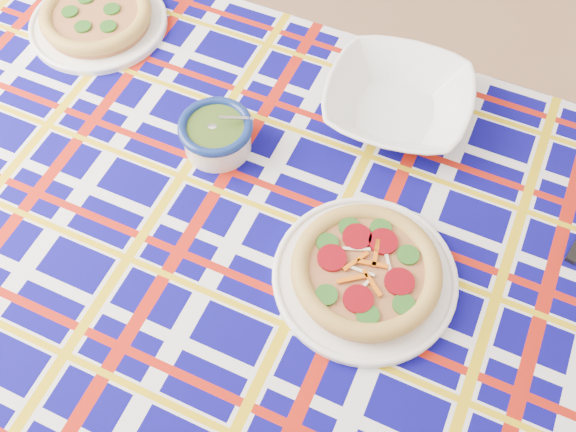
# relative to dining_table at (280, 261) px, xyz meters

# --- Properties ---
(floor) EXTENTS (4.00, 4.00, 0.00)m
(floor) POSITION_rel_dining_table_xyz_m (0.58, 0.34, -0.75)
(floor) COLOR #A97957
(floor) RESTS_ON ground
(dining_table) EXTENTS (2.03, 1.63, 0.83)m
(dining_table) POSITION_rel_dining_table_xyz_m (0.00, 0.00, 0.00)
(dining_table) COLOR brown
(dining_table) RESTS_ON floor
(tablecloth) EXTENTS (2.08, 1.67, 0.12)m
(tablecloth) POSITION_rel_dining_table_xyz_m (0.00, 0.00, 0.03)
(tablecloth) COLOR #090565
(tablecloth) RESTS_ON dining_table
(main_focaccia_plate) EXTENTS (0.46, 0.46, 0.07)m
(main_focaccia_plate) POSITION_rel_dining_table_xyz_m (0.16, -0.07, 0.12)
(main_focaccia_plate) COLOR #A8673B
(main_focaccia_plate) RESTS_ON tablecloth
(pesto_bowl) EXTENTS (0.19, 0.19, 0.09)m
(pesto_bowl) POSITION_rel_dining_table_xyz_m (-0.15, 0.21, 0.13)
(pesto_bowl) COLOR #253C10
(pesto_bowl) RESTS_ON tablecloth
(serving_bowl) EXTENTS (0.36, 0.36, 0.07)m
(serving_bowl) POSITION_rel_dining_table_xyz_m (0.21, 0.32, 0.12)
(serving_bowl) COLOR white
(serving_bowl) RESTS_ON tablecloth
(second_focaccia_plate) EXTENTS (0.40, 0.40, 0.06)m
(second_focaccia_plate) POSITION_rel_dining_table_xyz_m (-0.47, 0.53, 0.12)
(second_focaccia_plate) COLOR #A8673B
(second_focaccia_plate) RESTS_ON tablecloth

